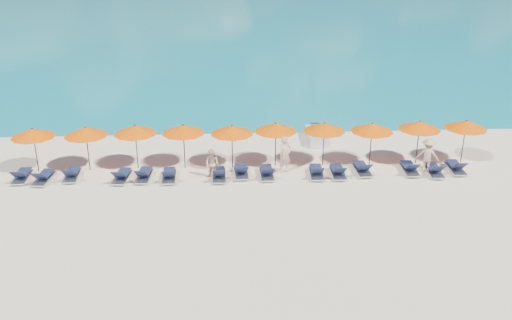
{
  "coord_description": "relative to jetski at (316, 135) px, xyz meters",
  "views": [
    {
      "loc": [
        -1.2,
        -21.16,
        11.19
      ],
      "look_at": [
        0.0,
        3.0,
        1.2
      ],
      "focal_mm": 40.0,
      "sensor_mm": 36.0,
      "label": 1
    }
  ],
  "objects": [
    {
      "name": "lounger_13",
      "position": [
        5.05,
        -4.85,
        -0.11
      ],
      "size": [
        0.71,
        1.73,
        0.66
      ],
      "rotation": [
        0.0,
        0.0,
        -0.05
      ],
      "color": "silver",
      "rests_on": "ground"
    },
    {
      "name": "umbrella_0",
      "position": [
        -14.2,
        -3.56,
        1.67
      ],
      "size": [
        2.1,
        2.1,
        2.28
      ],
      "color": "black",
      "rests_on": "ground"
    },
    {
      "name": "umbrella_9",
      "position": [
        6.94,
        -3.4,
        1.67
      ],
      "size": [
        2.1,
        2.1,
        2.28
      ],
      "color": "black",
      "rests_on": "ground"
    },
    {
      "name": "beachgoer_b",
      "position": [
        -5.66,
        -4.81,
        0.38
      ],
      "size": [
        0.82,
        0.71,
        1.47
      ],
      "primitive_type": "imported",
      "rotation": [
        0.0,
        0.0,
        -0.53
      ],
      "color": "tan",
      "rests_on": "ground"
    },
    {
      "name": "lounger_14",
      "position": [
        6.22,
        -4.55,
        -0.11
      ],
      "size": [
        0.68,
        1.72,
        0.66
      ],
      "rotation": [
        0.0,
        0.0,
        -0.04
      ],
      "color": "silver",
      "rests_on": "ground"
    },
    {
      "name": "umbrella_1",
      "position": [
        -11.72,
        -3.51,
        1.67
      ],
      "size": [
        2.1,
        2.1,
        2.28
      ],
      "color": "black",
      "rests_on": "ground"
    },
    {
      "name": "jetski",
      "position": [
        0.0,
        0.0,
        0.0
      ],
      "size": [
        0.94,
        2.4,
        0.85
      ],
      "rotation": [
        0.0,
        0.0,
        -0.02
      ],
      "color": "silver",
      "rests_on": "ground"
    },
    {
      "name": "umbrella_6",
      "position": [
        -0.16,
        -3.43,
        1.67
      ],
      "size": [
        2.1,
        2.1,
        2.28
      ],
      "color": "black",
      "rests_on": "ground"
    },
    {
      "name": "umbrella_5",
      "position": [
        -2.54,
        -3.33,
        1.67
      ],
      "size": [
        2.1,
        2.1,
        2.28
      ],
      "color": "black",
      "rests_on": "ground"
    },
    {
      "name": "lounger_2",
      "position": [
        -12.36,
        -4.48,
        -0.11
      ],
      "size": [
        0.73,
        1.74,
        0.66
      ],
      "rotation": [
        0.0,
        0.0,
        0.07
      ],
      "color": "silver",
      "rests_on": "ground"
    },
    {
      "name": "lounger_0",
      "position": [
        -14.67,
        -4.55,
        -0.11
      ],
      "size": [
        0.7,
        1.73,
        0.66
      ],
      "rotation": [
        0.0,
        0.0,
        0.04
      ],
      "color": "silver",
      "rests_on": "ground"
    },
    {
      "name": "lounger_12",
      "position": [
        3.93,
        -4.57,
        -0.11
      ],
      "size": [
        0.67,
        1.72,
        0.66
      ],
      "rotation": [
        0.0,
        0.0,
        -0.03
      ],
      "color": "silver",
      "rests_on": "ground"
    },
    {
      "name": "lounger_4",
      "position": [
        -8.92,
        -4.73,
        -0.11
      ],
      "size": [
        0.73,
        1.74,
        0.66
      ],
      "rotation": [
        0.0,
        0.0,
        -0.06
      ],
      "color": "silver",
      "rests_on": "ground"
    },
    {
      "name": "beachgoer_a",
      "position": [
        -2.17,
        -4.27,
        0.58
      ],
      "size": [
        0.81,
        0.73,
        1.85
      ],
      "primitive_type": "imported",
      "rotation": [
        0.0,
        0.0,
        0.56
      ],
      "color": "tan",
      "rests_on": "ground"
    },
    {
      "name": "ground",
      "position": [
        -3.62,
        -8.51,
        -0.35
      ],
      "size": [
        1400.0,
        1400.0,
        0.0
      ],
      "primitive_type": "plane",
      "color": "beige"
    },
    {
      "name": "lounger_9",
      "position": [
        -0.67,
        -4.79,
        -0.11
      ],
      "size": [
        0.71,
        1.73,
        0.66
      ],
      "rotation": [
        0.0,
        0.0,
        -0.05
      ],
      "color": "silver",
      "rests_on": "ground"
    },
    {
      "name": "lounger_3",
      "position": [
        -9.95,
        -4.8,
        -0.11
      ],
      "size": [
        0.79,
        1.76,
        0.66
      ],
      "rotation": [
        0.0,
        0.0,
        -0.1
      ],
      "color": "silver",
      "rests_on": "ground"
    },
    {
      "name": "lounger_7",
      "position": [
        -4.29,
        -4.5,
        -0.11
      ],
      "size": [
        0.71,
        1.73,
        0.66
      ],
      "rotation": [
        0.0,
        0.0,
        0.05
      ],
      "color": "silver",
      "rests_on": "ground"
    },
    {
      "name": "umbrella_7",
      "position": [
        2.17,
        -3.6,
        1.67
      ],
      "size": [
        2.1,
        2.1,
        2.28
      ],
      "color": "black",
      "rests_on": "ground"
    },
    {
      "name": "umbrella_4",
      "position": [
        -4.7,
        -3.59,
        1.67
      ],
      "size": [
        2.1,
        2.1,
        2.28
      ],
      "color": "black",
      "rests_on": "ground"
    },
    {
      "name": "umbrella_3",
      "position": [
        -7.06,
        -3.4,
        1.67
      ],
      "size": [
        2.1,
        2.1,
        2.28
      ],
      "color": "black",
      "rests_on": "ground"
    },
    {
      "name": "umbrella_2",
      "position": [
        -9.39,
        -3.35,
        1.67
      ],
      "size": [
        2.1,
        2.1,
        2.28
      ],
      "color": "black",
      "rests_on": "ground"
    },
    {
      "name": "beachgoer_c",
      "position": [
        4.77,
        -4.5,
        0.52
      ],
      "size": [
        1.23,
        0.88,
        1.73
      ],
      "primitive_type": "imported",
      "rotation": [
        0.0,
        0.0,
        2.79
      ],
      "color": "tan",
      "rests_on": "ground"
    },
    {
      "name": "lounger_10",
      "position": [
        0.36,
        -4.8,
        -0.11
      ],
      "size": [
        0.64,
        1.71,
        0.66
      ],
      "rotation": [
        0.0,
        0.0,
        -0.01
      ],
      "color": "silver",
      "rests_on": "ground"
    },
    {
      "name": "lounger_6",
      "position": [
        -5.35,
        -4.86,
        -0.11
      ],
      "size": [
        0.65,
        1.71,
        0.66
      ],
      "rotation": [
        0.0,
        0.0,
        0.02
      ],
      "color": "silver",
      "rests_on": "ground"
    },
    {
      "name": "lounger_5",
      "position": [
        -7.72,
        -4.85,
        -0.11
      ],
      "size": [
        0.7,
        1.73,
        0.66
      ],
      "rotation": [
        0.0,
        0.0,
        0.05
      ],
      "color": "silver",
      "rests_on": "ground"
    },
    {
      "name": "lounger_8",
      "position": [
        -3.06,
        -4.74,
        -0.11
      ],
      "size": [
        0.65,
        1.71,
        0.66
      ],
      "rotation": [
        0.0,
        0.0,
        0.02
      ],
      "color": "silver",
      "rests_on": "ground"
    },
    {
      "name": "lounger_11",
      "position": [
        1.6,
        -4.51,
        -0.11
      ],
      "size": [
        0.68,
        1.72,
        0.66
      ],
      "rotation": [
        0.0,
        0.0,
        0.04
      ],
      "color": "silver",
      "rests_on": "ground"
    },
    {
      "name": "lounger_1",
      "position": [
        -13.6,
        -4.77,
        -0.11
      ],
      "size": [
        0.77,
        1.75,
        0.66
      ],
      "rotation": [
        0.0,
        0.0,
        -0.09
      ],
      "color": "silver",
      "rests_on": "ground"
    },
    {
      "name": "umbrella_8",
      "position": [
        4.6,
        -3.42,
        1.67
      ],
      "size": [
        2.1,
        2.1,
        2.28
      ],
      "color": "black",
      "rests_on": "ground"
    }
  ]
}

